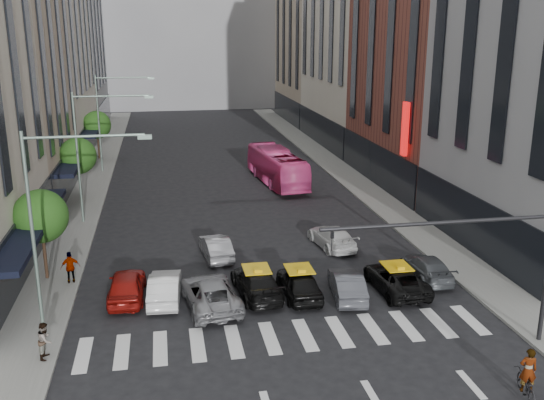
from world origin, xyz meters
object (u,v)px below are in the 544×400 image
streetlamp_mid (91,140)px  pedestrian_far (70,267)px  bus (277,167)px  pedestrian_near (45,340)px  taxi_center (299,283)px  streetlamp_near (53,205)px  streetlamp_far (108,110)px  taxi_left (257,282)px  car_white_front (165,287)px  car_red (127,285)px  motorcycle (526,385)px

streetlamp_mid → pedestrian_far: (-0.36, -10.89, -4.89)m
streetlamp_mid → bus: size_ratio=0.83×
pedestrian_near → taxi_center: bearing=-63.6°
streetlamp_near → streetlamp_far: same height
streetlamp_mid → taxi_left: size_ratio=1.83×
car_white_front → bus: 24.65m
streetlamp_near → car_red: streetlamp_near is taller
streetlamp_near → car_white_front: streetlamp_near is taller
streetlamp_mid → bus: streetlamp_mid is taller
taxi_left → car_white_front: bearing=-8.0°
car_red → pedestrian_near: pedestrian_near is taller
streetlamp_near → car_red: (2.64, 2.77, -5.15)m
pedestrian_near → streetlamp_far: bearing=5.9°
taxi_left → streetlamp_near: bearing=7.6°
car_red → taxi_left: bearing=175.6°
car_white_front → pedestrian_far: (-4.89, 2.82, 0.31)m
taxi_left → motorcycle: (8.43, -10.67, -0.22)m
car_red → car_white_front: size_ratio=1.02×
car_red → pedestrian_far: pedestrian_far is taller
taxi_left → motorcycle: bearing=123.3°
pedestrian_far → streetlamp_near: bearing=82.9°
taxi_left → pedestrian_far: bearing=-22.8°
taxi_center → pedestrian_far: size_ratio=2.50×
motorcycle → pedestrian_far: bearing=-23.6°
taxi_center → car_red: bearing=-9.2°
car_white_front → taxi_center: bearing=177.7°
car_red → pedestrian_near: 6.24m
streetlamp_near → pedestrian_far: 7.08m
streetlamp_near → streetlamp_mid: (0.00, 16.00, 0.00)m
pedestrian_near → pedestrian_far: size_ratio=0.91×
taxi_center → pedestrian_far: 12.18m
streetlamp_near → streetlamp_far: (0.00, 32.00, 0.00)m
motorcycle → streetlamp_mid: bearing=-40.6°
taxi_center → taxi_left: bearing=-14.7°
pedestrian_near → pedestrian_far: bearing=6.5°
streetlamp_mid → bus: bearing=31.0°
streetlamp_near → bus: (14.60, 24.78, -4.39)m
motorcycle → streetlamp_near: bearing=-12.3°
pedestrian_near → streetlamp_near: bearing=-1.1°
car_white_front → bus: (10.07, 22.49, 0.80)m
taxi_center → pedestrian_far: pedestrian_far is taller
taxi_center → pedestrian_near: (-11.65, -4.23, 0.20)m
streetlamp_far → car_red: size_ratio=2.04×
car_red → pedestrian_far: bearing=-35.9°
car_white_front → streetlamp_far: bearing=-77.2°
pedestrian_near → pedestrian_far: pedestrian_far is taller
car_red → pedestrian_near: (-3.00, -5.47, 0.18)m
streetlamp_near → taxi_center: (11.29, 1.53, -5.17)m
streetlamp_mid → motorcycle: streetlamp_mid is taller
streetlamp_mid → motorcycle: (17.60, -24.62, -5.41)m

